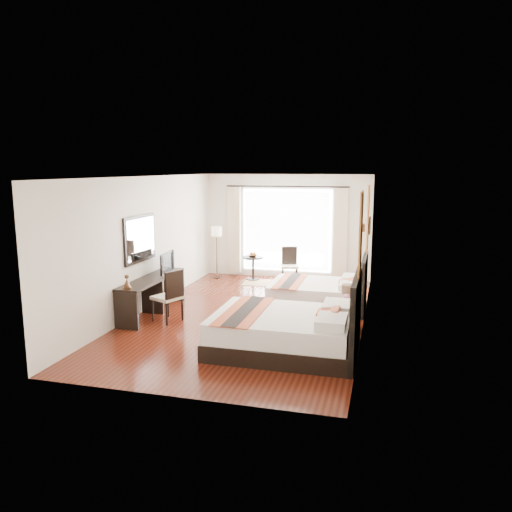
% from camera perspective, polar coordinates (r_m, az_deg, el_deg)
% --- Properties ---
extents(floor, '(4.50, 7.50, 0.01)m').
position_cam_1_polar(floor, '(10.20, -0.70, -6.89)').
color(floor, '#3A100A').
rests_on(floor, ground).
extents(ceiling, '(4.50, 7.50, 0.02)m').
position_cam_1_polar(ceiling, '(9.76, -0.73, 9.01)').
color(ceiling, white).
rests_on(ceiling, wall_headboard).
extents(wall_headboard, '(0.01, 7.50, 2.80)m').
position_cam_1_polar(wall_headboard, '(9.54, 12.39, 0.35)').
color(wall_headboard, silver).
rests_on(wall_headboard, floor).
extents(wall_desk, '(0.01, 7.50, 2.80)m').
position_cam_1_polar(wall_desk, '(10.70, -12.39, 1.39)').
color(wall_desk, silver).
rests_on(wall_desk, floor).
extents(wall_window, '(4.50, 0.01, 2.80)m').
position_cam_1_polar(wall_window, '(13.50, 3.54, 3.37)').
color(wall_window, silver).
rests_on(wall_window, floor).
extents(wall_entry, '(4.50, 0.01, 2.80)m').
position_cam_1_polar(wall_entry, '(6.43, -9.69, -4.23)').
color(wall_entry, silver).
rests_on(wall_entry, floor).
extents(window_glass, '(2.40, 0.02, 2.20)m').
position_cam_1_polar(window_glass, '(13.49, 3.52, 2.94)').
color(window_glass, white).
rests_on(window_glass, wall_window).
extents(sheer_curtain, '(2.30, 0.02, 2.10)m').
position_cam_1_polar(sheer_curtain, '(13.44, 3.47, 2.91)').
color(sheer_curtain, white).
rests_on(sheer_curtain, wall_window).
extents(drape_left, '(0.35, 0.14, 2.35)m').
position_cam_1_polar(drape_left, '(13.75, -2.50, 3.00)').
color(drape_left, beige).
rests_on(drape_left, floor).
extents(drape_right, '(0.35, 0.14, 2.35)m').
position_cam_1_polar(drape_right, '(13.19, 9.63, 2.56)').
color(drape_right, beige).
rests_on(drape_right, floor).
extents(art_panel_near, '(0.03, 0.50, 1.35)m').
position_cam_1_polar(art_panel_near, '(7.77, 11.87, 2.30)').
color(art_panel_near, maroon).
rests_on(art_panel_near, wall_headboard).
extents(art_panel_far, '(0.03, 0.50, 1.35)m').
position_cam_1_polar(art_panel_far, '(10.51, 12.68, 4.25)').
color(art_panel_far, maroon).
rests_on(art_panel_far, wall_headboard).
extents(wall_sconce, '(0.10, 0.14, 0.14)m').
position_cam_1_polar(wall_sconce, '(9.07, 12.05, 3.19)').
color(wall_sconce, '#422817').
rests_on(wall_sconce, wall_headboard).
extents(mirror_frame, '(0.04, 1.25, 0.95)m').
position_cam_1_polar(mirror_frame, '(10.37, -13.13, 1.93)').
color(mirror_frame, black).
rests_on(mirror_frame, wall_desk).
extents(mirror_glass, '(0.01, 1.12, 0.82)m').
position_cam_1_polar(mirror_glass, '(10.36, -13.01, 1.93)').
color(mirror_glass, white).
rests_on(mirror_glass, mirror_frame).
extents(bed_near, '(2.36, 1.84, 1.33)m').
position_cam_1_polar(bed_near, '(8.27, 3.74, -8.49)').
color(bed_near, black).
rests_on(bed_near, floor).
extents(bed_far, '(2.04, 1.59, 1.15)m').
position_cam_1_polar(bed_far, '(10.87, 7.36, -4.25)').
color(bed_far, black).
rests_on(bed_far, floor).
extents(nightstand, '(0.41, 0.51, 0.49)m').
position_cam_1_polar(nightstand, '(9.42, 10.40, -6.93)').
color(nightstand, black).
rests_on(nightstand, floor).
extents(table_lamp, '(0.22, 0.22, 0.35)m').
position_cam_1_polar(table_lamp, '(9.35, 10.43, -3.91)').
color(table_lamp, black).
rests_on(table_lamp, nightstand).
extents(vase, '(0.14, 0.14, 0.14)m').
position_cam_1_polar(vase, '(9.15, 10.31, -5.30)').
color(vase, black).
rests_on(vase, nightstand).
extents(console_desk, '(0.50, 2.20, 0.76)m').
position_cam_1_polar(console_desk, '(10.49, -11.76, -4.45)').
color(console_desk, black).
rests_on(console_desk, floor).
extents(television, '(0.16, 0.77, 0.44)m').
position_cam_1_polar(television, '(10.84, -10.49, -0.71)').
color(television, black).
rests_on(television, console_desk).
extents(bronze_figurine, '(0.16, 0.16, 0.24)m').
position_cam_1_polar(bronze_figurine, '(9.52, -14.54, -2.98)').
color(bronze_figurine, '#422817').
rests_on(bronze_figurine, console_desk).
extents(desk_chair, '(0.63, 0.63, 1.03)m').
position_cam_1_polar(desk_chair, '(9.93, -10.00, -5.61)').
color(desk_chair, '#BCAC90').
rests_on(desk_chair, floor).
extents(floor_lamp, '(0.28, 0.28, 1.41)m').
position_cam_1_polar(floor_lamp, '(13.46, -4.54, 2.40)').
color(floor_lamp, black).
rests_on(floor_lamp, floor).
extents(side_table, '(0.55, 0.55, 0.63)m').
position_cam_1_polar(side_table, '(13.34, -0.34, -1.41)').
color(side_table, black).
rests_on(side_table, floor).
extents(fruit_bowl, '(0.25, 0.25, 0.06)m').
position_cam_1_polar(fruit_bowl, '(13.24, -0.37, 0.02)').
color(fruit_bowl, '#4C2A1B').
rests_on(fruit_bowl, side_table).
extents(window_chair, '(0.52, 0.52, 0.93)m').
position_cam_1_polar(window_chair, '(13.08, 3.86, -1.82)').
color(window_chair, '#BCAC90').
rests_on(window_chair, floor).
extents(jute_rug, '(1.21, 0.87, 0.01)m').
position_cam_1_polar(jute_rug, '(13.04, 1.14, -3.08)').
color(jute_rug, tan).
rests_on(jute_rug, floor).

